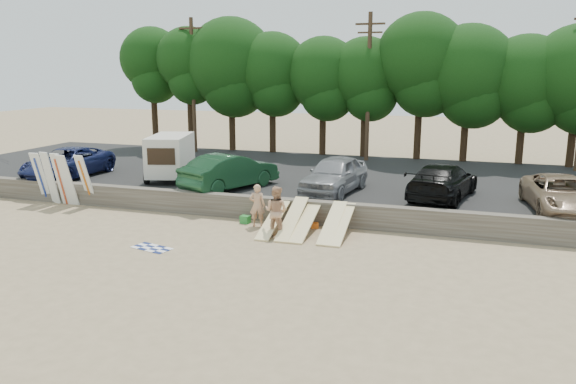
{
  "coord_description": "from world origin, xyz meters",
  "views": [
    {
      "loc": [
        8.17,
        -18.9,
        6.37
      ],
      "look_at": [
        1.03,
        3.0,
        1.29
      ],
      "focal_mm": 35.0,
      "sensor_mm": 36.0,
      "label": 1
    }
  ],
  "objects_px": {
    "box_trailer": "(170,155)",
    "beachgoer_b": "(276,211)",
    "car_0": "(68,163)",
    "car_1": "(230,171)",
    "car_4": "(562,194)",
    "cooler": "(245,219)",
    "car_2": "(335,175)",
    "beachgoer_a": "(257,205)",
    "car_3": "(443,181)"
  },
  "relations": [
    {
      "from": "box_trailer",
      "to": "car_1",
      "type": "height_order",
      "value": "box_trailer"
    },
    {
      "from": "car_1",
      "to": "car_2",
      "type": "xyz_separation_m",
      "value": [
        4.97,
        0.75,
        -0.0
      ]
    },
    {
      "from": "car_0",
      "to": "car_3",
      "type": "bearing_deg",
      "value": 2.06
    },
    {
      "from": "box_trailer",
      "to": "beachgoer_b",
      "type": "bearing_deg",
      "value": -51.8
    },
    {
      "from": "car_1",
      "to": "beachgoer_b",
      "type": "relative_size",
      "value": 2.62
    },
    {
      "from": "beachgoer_b",
      "to": "beachgoer_a",
      "type": "bearing_deg",
      "value": -32.65
    },
    {
      "from": "car_0",
      "to": "car_3",
      "type": "height_order",
      "value": "car_3"
    },
    {
      "from": "car_1",
      "to": "beachgoer_b",
      "type": "height_order",
      "value": "car_1"
    },
    {
      "from": "box_trailer",
      "to": "beachgoer_a",
      "type": "relative_size",
      "value": 2.25
    },
    {
      "from": "car_1",
      "to": "beachgoer_a",
      "type": "distance_m",
      "value": 4.47
    },
    {
      "from": "car_3",
      "to": "box_trailer",
      "type": "bearing_deg",
      "value": 11.09
    },
    {
      "from": "box_trailer",
      "to": "car_0",
      "type": "xyz_separation_m",
      "value": [
        -5.58,
        -1.08,
        -0.52
      ]
    },
    {
      "from": "car_3",
      "to": "cooler",
      "type": "xyz_separation_m",
      "value": [
        -7.75,
        -4.23,
        -1.32
      ]
    },
    {
      "from": "car_3",
      "to": "cooler",
      "type": "relative_size",
      "value": 14.23
    },
    {
      "from": "car_2",
      "to": "cooler",
      "type": "relative_size",
      "value": 13.06
    },
    {
      "from": "box_trailer",
      "to": "beachgoer_b",
      "type": "distance_m",
      "value": 9.63
    },
    {
      "from": "car_1",
      "to": "car_4",
      "type": "relative_size",
      "value": 0.99
    },
    {
      "from": "box_trailer",
      "to": "car_0",
      "type": "relative_size",
      "value": 0.72
    },
    {
      "from": "car_4",
      "to": "box_trailer",
      "type": "bearing_deg",
      "value": 169.48
    },
    {
      "from": "car_2",
      "to": "car_4",
      "type": "distance_m",
      "value": 9.57
    },
    {
      "from": "car_3",
      "to": "cooler",
      "type": "distance_m",
      "value": 8.92
    },
    {
      "from": "car_2",
      "to": "car_3",
      "type": "distance_m",
      "value": 4.87
    },
    {
      "from": "beachgoer_a",
      "to": "cooler",
      "type": "height_order",
      "value": "beachgoer_a"
    },
    {
      "from": "car_0",
      "to": "car_4",
      "type": "height_order",
      "value": "car_0"
    },
    {
      "from": "car_0",
      "to": "car_1",
      "type": "height_order",
      "value": "car_1"
    },
    {
      "from": "box_trailer",
      "to": "car_2",
      "type": "height_order",
      "value": "box_trailer"
    },
    {
      "from": "car_4",
      "to": "beachgoer_b",
      "type": "relative_size",
      "value": 2.63
    },
    {
      "from": "car_1",
      "to": "beachgoer_a",
      "type": "relative_size",
      "value": 2.9
    },
    {
      "from": "box_trailer",
      "to": "car_3",
      "type": "bearing_deg",
      "value": -16.35
    },
    {
      "from": "car_0",
      "to": "beachgoer_a",
      "type": "bearing_deg",
      "value": -16.99
    },
    {
      "from": "car_4",
      "to": "cooler",
      "type": "bearing_deg",
      "value": -172.43
    },
    {
      "from": "car_0",
      "to": "beachgoer_b",
      "type": "bearing_deg",
      "value": -19.61
    },
    {
      "from": "cooler",
      "to": "beachgoer_b",
      "type": "bearing_deg",
      "value": -24.49
    },
    {
      "from": "box_trailer",
      "to": "beachgoer_b",
      "type": "relative_size",
      "value": 2.03
    },
    {
      "from": "beachgoer_a",
      "to": "cooler",
      "type": "relative_size",
      "value": 4.67
    },
    {
      "from": "box_trailer",
      "to": "car_0",
      "type": "distance_m",
      "value": 5.71
    },
    {
      "from": "car_2",
      "to": "beachgoer_b",
      "type": "bearing_deg",
      "value": -93.9
    },
    {
      "from": "car_3",
      "to": "car_1",
      "type": "bearing_deg",
      "value": 17.53
    },
    {
      "from": "car_2",
      "to": "car_3",
      "type": "bearing_deg",
      "value": 10.8
    },
    {
      "from": "car_0",
      "to": "car_1",
      "type": "distance_m",
      "value": 9.43
    },
    {
      "from": "car_3",
      "to": "car_4",
      "type": "height_order",
      "value": "car_3"
    },
    {
      "from": "car_4",
      "to": "car_0",
      "type": "bearing_deg",
      "value": 172.83
    },
    {
      "from": "car_4",
      "to": "cooler",
      "type": "distance_m",
      "value": 12.92
    },
    {
      "from": "box_trailer",
      "to": "car_1",
      "type": "relative_size",
      "value": 0.78
    },
    {
      "from": "car_1",
      "to": "cooler",
      "type": "relative_size",
      "value": 13.52
    },
    {
      "from": "box_trailer",
      "to": "beachgoer_b",
      "type": "xyz_separation_m",
      "value": [
        7.76,
        -5.62,
        -1.02
      ]
    },
    {
      "from": "car_0",
      "to": "beachgoer_a",
      "type": "distance_m",
      "value": 12.68
    },
    {
      "from": "car_2",
      "to": "beachgoer_b",
      "type": "xyz_separation_m",
      "value": [
        -1.06,
        -5.23,
        -0.56
      ]
    },
    {
      "from": "box_trailer",
      "to": "car_0",
      "type": "height_order",
      "value": "box_trailer"
    },
    {
      "from": "beachgoer_a",
      "to": "car_1",
      "type": "bearing_deg",
      "value": -65.72
    }
  ]
}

